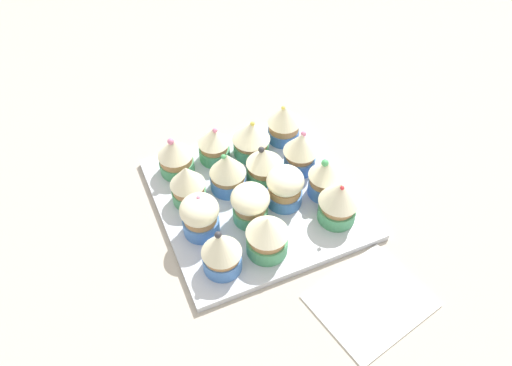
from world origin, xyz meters
The scene contains 18 objects.
ground_plane centered at (0.00, 0.00, -1.50)cm, with size 180.00×180.00×3.00cm, color #B2A899.
baking_tray centered at (0.00, 0.00, 0.60)cm, with size 31.00×31.00×1.20cm.
cupcake_0 centered at (-10.46, -10.00, 4.85)cm, with size 5.80×5.80×7.60cm.
cupcake_1 centered at (-3.43, -10.17, 5.00)cm, with size 5.60×5.60×7.46cm.
cupcake_2 centered at (3.17, -10.44, 4.83)cm, with size 5.89×5.89×7.34cm.
cupcake_3 centered at (10.54, -9.84, 5.04)cm, with size 5.77×5.77×7.89cm.
cupcake_4 centered at (-10.67, -3.16, 4.61)cm, with size 5.39×5.39×7.00cm.
cupcake_5 centered at (-3.45, -3.44, 4.99)cm, with size 5.92×5.92×7.79cm.
cupcake_6 centered at (3.94, -2.66, 4.66)cm, with size 6.00×6.00×6.65cm.
cupcake_7 centered at (10.42, -2.78, 5.02)cm, with size 6.25×6.25×7.53cm.
cupcake_8 centered at (-9.37, 3.18, 4.75)cm, with size 6.55×6.55×7.15cm.
cupcake_9 centered at (-2.90, 2.78, 4.57)cm, with size 6.01×6.01×6.98cm.
cupcake_10 centered at (2.96, 3.64, 4.74)cm, with size 5.90×5.90×6.97cm.
cupcake_11 centered at (-10.43, 9.92, 5.02)cm, with size 5.81×5.81×7.70cm.
cupcake_12 centered at (-2.67, 9.20, 5.27)cm, with size 5.78×5.78×8.06cm.
cupcake_13 centered at (3.86, 10.37, 4.94)cm, with size 5.63×5.63×7.60cm.
cupcake_14 centered at (9.23, 9.63, 5.30)cm, with size 6.26×6.26×8.12cm.
napkin centered at (23.45, 7.25, 0.30)cm, with size 12.69×15.20×0.60cm, color white.
Camera 1 is at (48.57, -21.19, 63.20)cm, focal length 35.10 mm.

